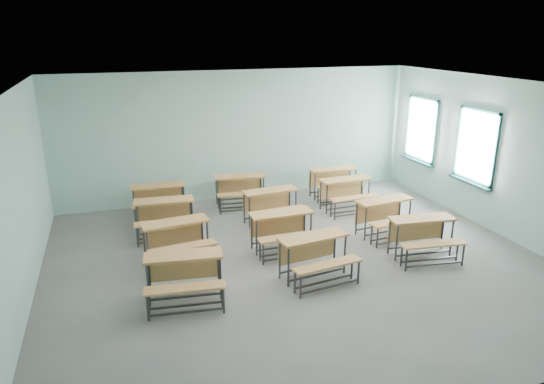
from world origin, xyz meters
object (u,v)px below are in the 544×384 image
Objects in this scene: desk_unit_r1c0 at (177,236)px; desk_unit_r2c0 at (165,213)px; desk_unit_r2c1 at (272,202)px; desk_unit_r3c1 at (241,186)px; desk_unit_r1c2 at (387,212)px; desk_unit_r3c0 at (159,196)px; desk_unit_r3c2 at (335,179)px; desk_unit_r0c2 at (424,232)px; desk_unit_r2c2 at (347,190)px; desk_unit_r1c1 at (283,226)px; desk_unit_r0c0 at (184,272)px; desk_unit_r0c1 at (316,252)px.

desk_unit_r1c0 is 1.01× the size of desk_unit_r2c0.
desk_unit_r2c1 is 0.99× the size of desk_unit_r3c1.
desk_unit_r1c2 is 5.06m from desk_unit_r3c0.
desk_unit_r2c0 is 2.32m from desk_unit_r2c1.
desk_unit_r3c2 is (2.07, 1.16, 0.00)m from desk_unit_r2c1.
desk_unit_r1c2 is (4.29, -0.17, 0.00)m from desk_unit_r1c0.
desk_unit_r3c1 is (-0.36, 1.31, 0.00)m from desk_unit_r2c1.
desk_unit_r3c2 is at bearing 2.29° from desk_unit_r3c0.
desk_unit_r0c2 and desk_unit_r2c2 have the same top height.
desk_unit_r2c2 and desk_unit_r3c1 have the same top height.
desk_unit_r0c2 is at bearing -25.22° from desk_unit_r1c1.
desk_unit_r0c2 is at bearing -37.07° from desk_unit_r3c0.
desk_unit_r0c0 is at bearing -100.37° from desk_unit_r1c0.
desk_unit_r3c1 is at bearing 130.40° from desk_unit_r0c2.
desk_unit_r0c1 is 1.26m from desk_unit_r1c1.
desk_unit_r0c0 is 1.08× the size of desk_unit_r1c1.
desk_unit_r1c1 is 0.95× the size of desk_unit_r2c1.
desk_unit_r2c0 and desk_unit_r3c1 have the same top height.
desk_unit_r0c0 and desk_unit_r0c2 have the same top height.
desk_unit_r3c0 is (0.03, 3.83, 0.00)m from desk_unit_r0c0.
desk_unit_r0c0 and desk_unit_r3c2 have the same top height.
desk_unit_r1c1 is (-2.38, 1.12, 0.00)m from desk_unit_r0c2.
desk_unit_r3c1 is (-2.50, 3.82, 0.00)m from desk_unit_r0c2.
desk_unit_r0c2 is 1.02× the size of desk_unit_r2c1.
desk_unit_r0c1 is (2.24, 0.01, 0.00)m from desk_unit_r0c0.
desk_unit_r3c2 is (2.44, -0.15, 0.00)m from desk_unit_r3c1.
desk_unit_r1c0 and desk_unit_r3c2 have the same top height.
desk_unit_r0c1 is at bearing -117.92° from desk_unit_r3c2.
desk_unit_r1c2 is at bearing 23.39° from desk_unit_r0c1.
desk_unit_r1c0 is 4.29m from desk_unit_r1c2.
desk_unit_r0c0 is at bearing -137.35° from desk_unit_r3c2.
desk_unit_r2c1 is 1.03× the size of desk_unit_r3c2.
desk_unit_r2c0 is at bearing -164.35° from desk_unit_r3c2.
desk_unit_r0c2 and desk_unit_r1c1 have the same top height.
desk_unit_r2c1 is (-2.14, 2.51, 0.00)m from desk_unit_r0c2.
desk_unit_r2c2 is at bearing 41.41° from desk_unit_r0c0.
desk_unit_r1c2 is at bearing -38.93° from desk_unit_r2c1.
desk_unit_r1c1 is at bearing -145.23° from desk_unit_r2c2.
desk_unit_r2c1 and desk_unit_r3c1 have the same top height.
desk_unit_r2c0 is 1.03× the size of desk_unit_r3c0.
desk_unit_r3c0 is (-0.07, 2.38, 0.00)m from desk_unit_r1c0.
desk_unit_r2c1 and desk_unit_r3c2 have the same top height.
desk_unit_r1c0 is 1.00× the size of desk_unit_r3c1.
desk_unit_r1c0 is 2.38m from desk_unit_r3c0.
desk_unit_r0c1 is 1.08× the size of desk_unit_r1c1.
desk_unit_r3c0 is 1.96m from desk_unit_r3c1.
desk_unit_r0c0 is 1.02× the size of desk_unit_r2c0.
desk_unit_r3c0 is 1.01× the size of desk_unit_r3c2.
desk_unit_r3c0 is at bearing 147.83° from desk_unit_r2c1.
desk_unit_r3c1 is (-2.32, 1.08, 0.00)m from desk_unit_r2c2.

